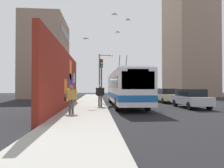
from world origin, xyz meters
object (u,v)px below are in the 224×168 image
object	(u,v)px
city_bus	(125,87)
parked_car_silver	(191,98)
street_lamp	(101,73)
parked_car_champagne	(166,95)
pedestrian_near_wall	(71,97)
traffic_light	(101,73)
pedestrian_at_curb	(100,94)
parked_car_black	(152,94)

from	to	relation	value
city_bus	parked_car_silver	bearing A→B (deg)	-112.97
city_bus	street_lamp	distance (m)	9.16
parked_car_silver	parked_car_champagne	bearing A→B (deg)	-0.00
pedestrian_near_wall	traffic_light	distance (m)	8.00
parked_car_silver	pedestrian_near_wall	xyz separation A→B (m)	(-3.66, 9.37, 0.30)
city_bus	pedestrian_at_curb	size ratio (longest dim) A/B	6.50
traffic_light	street_lamp	world-z (taller)	street_lamp
pedestrian_at_curb	pedestrian_near_wall	bearing A→B (deg)	155.32
parked_car_champagne	street_lamp	size ratio (longest dim) A/B	0.73
pedestrian_near_wall	street_lamp	bearing A→B (deg)	-8.38
parked_car_champagne	pedestrian_near_wall	bearing A→B (deg)	135.29
parked_car_silver	pedestrian_at_curb	world-z (taller)	pedestrian_at_curb
pedestrian_at_curb	traffic_light	bearing A→B (deg)	-3.14
parked_car_black	pedestrian_near_wall	world-z (taller)	pedestrian_near_wall
pedestrian_at_curb	street_lamp	bearing A→B (deg)	-1.75
city_bus	parked_car_black	size ratio (longest dim) A/B	2.81
city_bus	parked_car_silver	xyz separation A→B (m)	(-2.20, -5.20, -0.92)
pedestrian_at_curb	parked_car_silver	bearing A→B (deg)	-92.40
parked_car_black	pedestrian_at_curb	xyz separation A→B (m)	(-11.05, 7.54, 0.37)
city_bus	street_lamp	xyz separation A→B (m)	(8.72, 2.02, 1.96)
street_lamp	parked_car_champagne	bearing A→B (deg)	-125.33
parked_car_silver	city_bus	bearing A→B (deg)	67.03
pedestrian_near_wall	traffic_light	bearing A→B (deg)	-15.08
city_bus	pedestrian_at_curb	bearing A→B (deg)	128.88
parked_car_silver	street_lamp	distance (m)	13.41
pedestrian_near_wall	pedestrian_at_curb	bearing A→B (deg)	-24.68
parked_car_champagne	parked_car_black	world-z (taller)	same
parked_car_black	street_lamp	xyz separation A→B (m)	(-0.44, 7.22, 2.87)
parked_car_silver	pedestrian_at_curb	bearing A→B (deg)	87.60
pedestrian_near_wall	parked_car_silver	bearing A→B (deg)	-68.68
pedestrian_at_curb	street_lamp	distance (m)	10.91
traffic_light	street_lamp	distance (m)	7.12
parked_car_black	traffic_light	bearing A→B (deg)	135.71
parked_car_silver	parked_car_champagne	distance (m)	5.81
parked_car_black	pedestrian_near_wall	distance (m)	17.70
parked_car_champagne	street_lamp	bearing A→B (deg)	54.67
city_bus	pedestrian_at_curb	world-z (taller)	city_bus
parked_car_silver	parked_car_black	bearing A→B (deg)	0.00
pedestrian_at_curb	street_lamp	world-z (taller)	street_lamp
pedestrian_at_curb	parked_car_black	bearing A→B (deg)	-34.32
parked_car_silver	parked_car_black	world-z (taller)	same
city_bus	traffic_light	xyz separation A→B (m)	(1.63, 2.15, 1.36)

